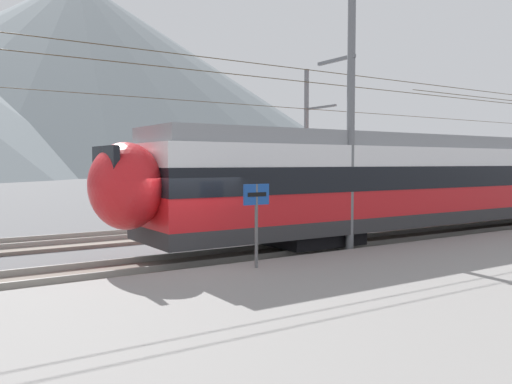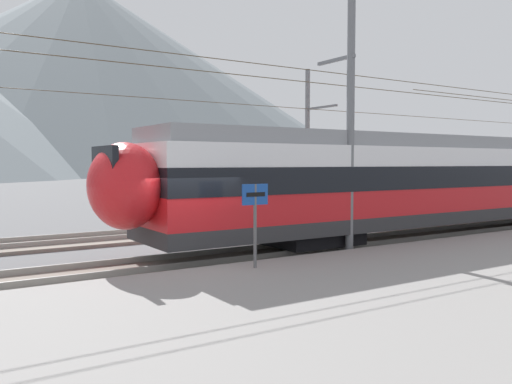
{
  "view_description": "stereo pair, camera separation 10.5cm",
  "coord_description": "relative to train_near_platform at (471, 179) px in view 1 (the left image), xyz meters",
  "views": [
    {
      "loc": [
        -5.87,
        -12.23,
        2.88
      ],
      "look_at": [
        3.89,
        2.76,
        1.88
      ],
      "focal_mm": 37.06,
      "sensor_mm": 36.0,
      "label": 1
    },
    {
      "loc": [
        -5.79,
        -12.29,
        2.88
      ],
      "look_at": [
        3.89,
        2.76,
        1.88
      ],
      "focal_mm": 37.06,
      "sensor_mm": 36.0,
      "label": 2
    }
  ],
  "objects": [
    {
      "name": "platform_slab",
      "position": [
        -13.1,
        -6.19,
        -2.06
      ],
      "size": [
        120.0,
        8.73,
        0.35
      ],
      "primitive_type": "cube",
      "color": "gray",
      "rests_on": "ground"
    },
    {
      "name": "train_near_platform",
      "position": [
        0.0,
        0.0,
        0.0
      ],
      "size": [
        30.36,
        2.97,
        4.27
      ],
      "color": "#2D2D30",
      "rests_on": "track_near"
    },
    {
      "name": "mountain_central_peak",
      "position": [
        31.68,
        181.13,
        31.99
      ],
      "size": [
        206.34,
        206.34,
        68.43
      ],
      "primitive_type": "cone",
      "color": "slate",
      "rests_on": "ground"
    },
    {
      "name": "ground_plane",
      "position": [
        -13.1,
        -0.93,
        -2.23
      ],
      "size": [
        400.0,
        400.0,
        0.0
      ],
      "primitive_type": "plane",
      "color": "#565659"
    },
    {
      "name": "catenary_mast_mid",
      "position": [
        -7.89,
        -1.26,
        2.01
      ],
      "size": [
        47.69,
        1.66,
        8.17
      ],
      "color": "slate",
      "rests_on": "ground"
    },
    {
      "name": "track_far",
      "position": [
        -13.1,
        6.0,
        -2.16
      ],
      "size": [
        120.0,
        3.0,
        0.28
      ],
      "color": "slate",
      "rests_on": "ground"
    },
    {
      "name": "track_near",
      "position": [
        -13.1,
        -0.0,
        -2.16
      ],
      "size": [
        120.0,
        3.0,
        0.28
      ],
      "color": "slate",
      "rests_on": "ground"
    },
    {
      "name": "catenary_mast_far_side",
      "position": [
        -2.09,
        7.91,
        1.74
      ],
      "size": [
        47.69,
        2.38,
        7.59
      ],
      "color": "slate",
      "rests_on": "ground"
    },
    {
      "name": "platform_sign",
      "position": [
        -12.1,
        -2.61,
        -0.4
      ],
      "size": [
        0.7,
        0.08,
        2.02
      ],
      "color": "#59595B",
      "rests_on": "platform_slab"
    }
  ]
}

